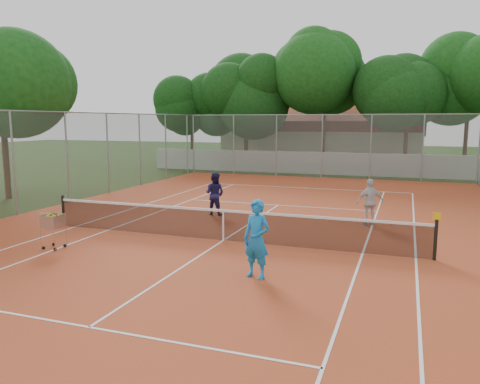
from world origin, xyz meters
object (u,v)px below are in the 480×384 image
(player_far_left, at_px, (215,194))
(player_far_right, at_px, (370,202))
(player_near, at_px, (257,239))
(ball_hopper, at_px, (53,230))
(clubhouse, at_px, (323,137))
(tennis_net, at_px, (223,225))

(player_far_left, xyz_separation_m, player_far_right, (5.77, 0.15, -0.01))
(player_near, xyz_separation_m, ball_hopper, (-6.17, 0.41, -0.37))
(clubhouse, height_order, player_far_left, clubhouse)
(tennis_net, relative_size, ball_hopper, 10.96)
(clubhouse, xyz_separation_m, player_far_left, (0.23, -25.43, -1.36))
(tennis_net, height_order, player_far_right, player_far_right)
(player_near, bearing_deg, ball_hopper, -169.37)
(player_far_left, bearing_deg, player_far_right, -172.08)
(ball_hopper, bearing_deg, player_far_right, 33.08)
(clubhouse, distance_m, player_far_left, 25.47)
(clubhouse, bearing_deg, player_far_right, -76.65)
(tennis_net, height_order, ball_hopper, ball_hopper)
(tennis_net, bearing_deg, ball_hopper, -149.64)
(tennis_net, bearing_deg, clubhouse, 93.95)
(player_near, distance_m, player_far_right, 6.89)
(ball_hopper, bearing_deg, player_near, -7.70)
(player_near, height_order, ball_hopper, player_near)
(player_far_left, height_order, player_far_right, player_far_left)
(player_far_left, relative_size, ball_hopper, 1.51)
(player_near, distance_m, player_far_left, 7.44)
(tennis_net, xyz_separation_m, player_near, (1.97, -2.87, 0.43))
(player_far_right, xyz_separation_m, ball_hopper, (-8.20, -6.18, -0.27))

